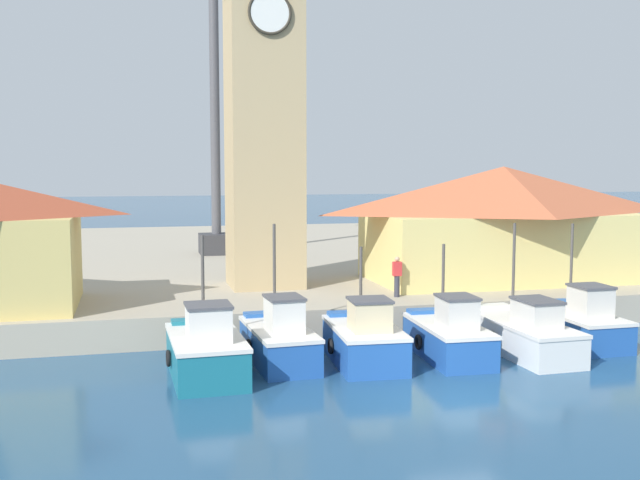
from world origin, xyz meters
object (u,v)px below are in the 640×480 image
object	(u,v)px
warehouse_right	(503,222)
port_crane_near	(214,127)
fishing_boat_left_outer	(279,339)
fishing_boat_center	(523,333)
fishing_boat_mid_left	(449,336)
fishing_boat_far_left	(206,350)
fishing_boat_left_inner	(364,340)
dock_worker_near_tower	(397,276)
clock_tower	(264,99)
fishing_boat_mid_right	(579,323)

from	to	relation	value
warehouse_right	port_crane_near	size ratio (longest dim) A/B	0.64
fishing_boat_left_outer	fishing_boat_center	size ratio (longest dim) A/B	0.85
fishing_boat_mid_left	warehouse_right	distance (m)	11.13
fishing_boat_far_left	fishing_boat_left_inner	size ratio (longest dim) A/B	1.04
fishing_boat_far_left	fishing_boat_center	size ratio (longest dim) A/B	0.83
fishing_boat_far_left	fishing_boat_center	world-z (taller)	fishing_boat_center
fishing_boat_left_outer	fishing_boat_center	distance (m)	8.28
fishing_boat_center	dock_worker_near_tower	distance (m)	6.07
warehouse_right	port_crane_near	xyz separation A→B (m)	(-11.70, 13.42, 4.85)
fishing_boat_center	fishing_boat_mid_left	bearing A→B (deg)	179.27
fishing_boat_left_inner	fishing_boat_center	size ratio (longest dim) A/B	0.80
fishing_boat_left_outer	dock_worker_near_tower	size ratio (longest dim) A/B	2.77
fishing_boat_left_outer	fishing_boat_mid_left	size ratio (longest dim) A/B	1.02
fishing_boat_far_left	port_crane_near	distance (m)	23.80
fishing_boat_center	clock_tower	size ratio (longest dim) A/B	0.31
fishing_boat_center	port_crane_near	distance (m)	24.77
fishing_boat_left_inner	dock_worker_near_tower	size ratio (longest dim) A/B	2.59
fishing_boat_mid_left	fishing_boat_mid_right	xyz separation A→B (m)	(5.35, 0.77, -0.01)
fishing_boat_center	fishing_boat_left_inner	bearing A→B (deg)	179.42
fishing_boat_left_outer	warehouse_right	size ratio (longest dim) A/B	0.36
warehouse_right	port_crane_near	world-z (taller)	port_crane_near
fishing_boat_left_inner	fishing_boat_mid_right	xyz separation A→B (m)	(8.26, 0.75, -0.03)
warehouse_right	fishing_boat_far_left	bearing A→B (deg)	-148.31
fishing_boat_mid_left	fishing_boat_center	world-z (taller)	fishing_boat_center
fishing_boat_left_inner	fishing_boat_mid_right	bearing A→B (deg)	5.18
fishing_boat_mid_left	fishing_boat_mid_right	world-z (taller)	fishing_boat_mid_right
fishing_boat_far_left	port_crane_near	bearing A→B (deg)	83.15
fishing_boat_mid_right	dock_worker_near_tower	size ratio (longest dim) A/B	2.64
fishing_boat_mid_left	fishing_boat_far_left	bearing A→B (deg)	-177.96
port_crane_near	fishing_boat_far_left	bearing A→B (deg)	-96.85
fishing_boat_center	clock_tower	xyz separation A→B (m)	(-7.21, 9.41, 8.51)
fishing_boat_left_inner	warehouse_right	distance (m)	13.00
fishing_boat_mid_right	warehouse_right	bearing A→B (deg)	82.45
fishing_boat_center	dock_worker_near_tower	xyz separation A→B (m)	(-2.59, 5.33, 1.29)
clock_tower	fishing_boat_mid_right	bearing A→B (deg)	-41.06
fishing_boat_left_inner	port_crane_near	distance (m)	23.49
fishing_boat_center	fishing_boat_left_outer	bearing A→B (deg)	174.55
warehouse_right	dock_worker_near_tower	size ratio (longest dim) A/B	7.63
fishing_boat_far_left	fishing_boat_mid_left	bearing A→B (deg)	2.04
fishing_boat_left_inner	clock_tower	distance (m)	12.70
fishing_boat_far_left	port_crane_near	world-z (taller)	port_crane_near
warehouse_right	fishing_boat_mid_left	bearing A→B (deg)	-126.62
clock_tower	warehouse_right	distance (m)	12.20
fishing_boat_mid_left	fishing_boat_left_inner	bearing A→B (deg)	179.56
fishing_boat_mid_right	fishing_boat_left_inner	bearing A→B (deg)	-174.82
fishing_boat_far_left	clock_tower	size ratio (longest dim) A/B	0.26
fishing_boat_mid_right	port_crane_near	bearing A→B (deg)	116.65
fishing_boat_center	port_crane_near	world-z (taller)	port_crane_near
clock_tower	warehouse_right	world-z (taller)	clock_tower
fishing_boat_mid_left	fishing_boat_mid_right	distance (m)	5.41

